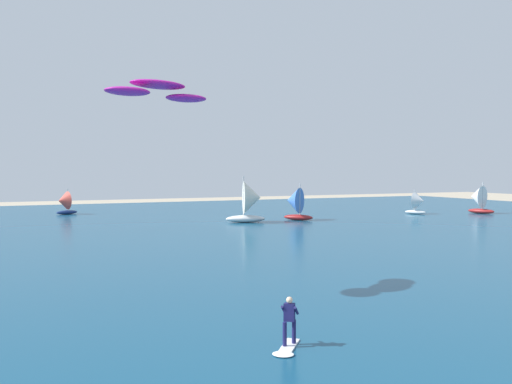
{
  "coord_description": "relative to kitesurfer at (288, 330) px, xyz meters",
  "views": [
    {
      "loc": [
        -8.05,
        -3.13,
        5.99
      ],
      "look_at": [
        0.13,
        14.61,
        5.22
      ],
      "focal_mm": 37.78,
      "sensor_mm": 36.0,
      "label": 1
    }
  ],
  "objects": [
    {
      "name": "ocean",
      "position": [
        -0.32,
        38.59,
        -0.65
      ],
      "size": [
        160.0,
        90.0,
        0.1
      ],
      "primitive_type": "cube",
      "color": "navy",
      "rests_on": "ground"
    },
    {
      "name": "sailboat_leading",
      "position": [
        16.68,
        40.08,
        1.82
      ],
      "size": [
        4.71,
        4.17,
        5.3
      ],
      "color": "silver",
      "rests_on": "ocean"
    },
    {
      "name": "sailboat_far_left",
      "position": [
        50.52,
        38.93,
        1.38
      ],
      "size": [
        3.4,
        3.85,
        4.33
      ],
      "color": "maroon",
      "rests_on": "ocean"
    },
    {
      "name": "sailboat_outermost",
      "position": [
        -1.61,
        60.78,
        0.99
      ],
      "size": [
        3.1,
        2.74,
        3.48
      ],
      "color": "navy",
      "rests_on": "ocean"
    },
    {
      "name": "kite",
      "position": [
        -1.8,
        9.81,
        9.1
      ],
      "size": [
        5.77,
        3.54,
        0.83
      ],
      "color": "#B21999"
    },
    {
      "name": "sailboat_anchored_offshore",
      "position": [
        41.99,
        41.1,
        0.97
      ],
      "size": [
        2.75,
        3.08,
        3.44
      ],
      "color": "silver",
      "rests_on": "ocean"
    },
    {
      "name": "kitesurfer",
      "position": [
        0.0,
        0.0,
        0.0
      ],
      "size": [
        1.7,
        1.86,
        1.67
      ],
      "color": "white",
      "rests_on": "ocean"
    },
    {
      "name": "sailboat_heeled_over",
      "position": [
        22.65,
        40.7,
        1.39
      ],
      "size": [
        3.75,
        3.9,
        4.35
      ],
      "color": "maroon",
      "rests_on": "ocean"
    }
  ]
}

